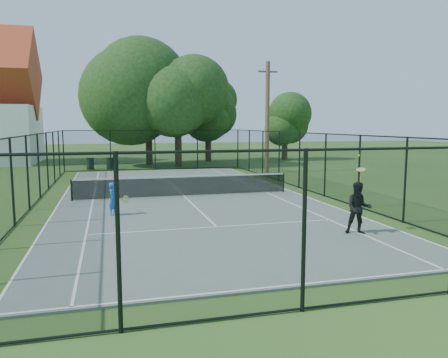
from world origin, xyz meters
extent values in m
plane|color=#29501B|center=(0.00, 0.00, 0.00)|extent=(120.00, 120.00, 0.00)
cube|color=slate|center=(0.00, 0.00, 0.03)|extent=(11.00, 24.00, 0.06)
cylinder|color=black|center=(-5.00, 0.00, 0.53)|extent=(0.08, 0.08, 0.95)
cylinder|color=black|center=(5.00, 0.00, 0.53)|extent=(0.08, 0.08, 0.95)
cube|color=black|center=(0.00, 0.00, 0.53)|extent=(10.00, 0.03, 0.88)
cube|color=white|center=(0.00, 0.00, 0.98)|extent=(10.00, 0.05, 0.06)
cylinder|color=#332114|center=(-0.02, 17.73, 2.26)|extent=(0.56, 0.56, 4.51)
sphere|color=black|center=(-0.02, 17.73, 6.55)|extent=(8.14, 8.14, 8.14)
cylinder|color=#332114|center=(2.09, 15.13, 1.68)|extent=(0.56, 0.56, 3.35)
sphere|color=black|center=(2.09, 15.13, 4.86)|extent=(6.01, 6.01, 6.01)
cylinder|color=#332114|center=(5.50, 19.19, 1.63)|extent=(0.56, 0.56, 3.25)
sphere|color=black|center=(5.50, 19.19, 4.54)|extent=(5.16, 5.16, 5.16)
cylinder|color=#332114|center=(13.07, 19.23, 1.20)|extent=(0.56, 0.56, 2.40)
sphere|color=black|center=(13.07, 19.23, 3.44)|extent=(4.18, 4.18, 4.18)
cylinder|color=black|center=(-4.76, 14.32, 0.43)|extent=(0.54, 0.54, 0.86)
cylinder|color=black|center=(-4.76, 14.32, 0.88)|extent=(0.58, 0.58, 0.05)
cylinder|color=black|center=(-3.31, 14.15, 0.43)|extent=(0.54, 0.54, 0.86)
cylinder|color=black|center=(-3.31, 14.15, 0.88)|extent=(0.58, 0.58, 0.05)
cylinder|color=#4C3823|center=(7.45, 9.00, 3.86)|extent=(0.30, 0.30, 7.72)
cube|color=#4C3823|center=(7.45, 9.00, 7.02)|extent=(1.40, 0.10, 0.10)
imported|color=blue|center=(-3.25, -3.58, 0.67)|extent=(0.47, 0.53, 1.22)
torus|color=gold|center=(-2.80, -3.43, 0.61)|extent=(0.27, 0.18, 0.29)
cylinder|color=silver|center=(-2.80, -3.43, 0.61)|extent=(0.23, 0.15, 0.25)
imported|color=black|center=(4.00, -8.38, 0.86)|extent=(0.96, 0.87, 1.60)
torus|color=gold|center=(4.25, -8.03, 2.01)|extent=(0.30, 0.28, 0.14)
cylinder|color=silver|center=(4.25, -8.03, 2.01)|extent=(0.26, 0.24, 0.11)
sphere|color=#CCE526|center=(4.35, -7.72, 2.43)|extent=(0.07, 0.07, 0.07)
camera|label=1|loc=(-3.35, -20.04, 3.42)|focal=35.00mm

